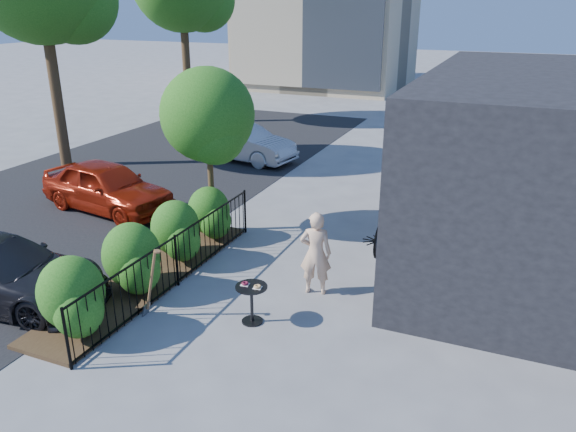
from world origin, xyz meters
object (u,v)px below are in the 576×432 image
at_px(shovel, 150,287).
at_px(patio_tree, 209,121).
at_px(cafe_table, 252,297).
at_px(car_silver, 243,143).
at_px(car_red, 107,187).
at_px(woman, 316,253).

bearing_deg(shovel, patio_tree, 103.90).
bearing_deg(cafe_table, patio_tree, 128.51).
bearing_deg(patio_tree, car_silver, 111.04).
bearing_deg(car_red, cafe_table, -111.16).
height_order(patio_tree, woman, patio_tree).
height_order(shovel, car_red, shovel).
height_order(cafe_table, car_red, car_red).
distance_m(patio_tree, woman, 4.35).
relative_size(woman, car_silver, 0.43).
bearing_deg(car_silver, car_red, 179.48).
height_order(patio_tree, shovel, patio_tree).
relative_size(woman, car_red, 0.42).
distance_m(cafe_table, woman, 1.64).
relative_size(cafe_table, woman, 0.46).
height_order(woman, car_red, woman).
bearing_deg(patio_tree, cafe_table, -51.49).
xyz_separation_m(cafe_table, car_silver, (-5.11, 9.62, 0.15)).
xyz_separation_m(patio_tree, woman, (3.37, -1.95, -1.92)).
bearing_deg(woman, patio_tree, -43.91).
bearing_deg(shovel, cafe_table, 17.23).
relative_size(patio_tree, cafe_table, 5.15).
height_order(car_red, car_silver, car_red).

